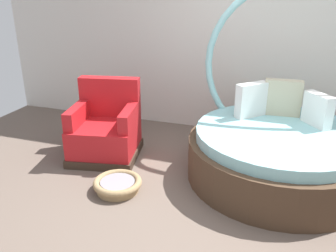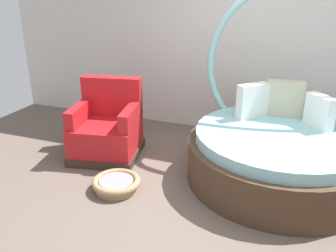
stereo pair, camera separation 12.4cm
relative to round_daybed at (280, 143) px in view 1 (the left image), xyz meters
The scene contains 5 objects.
ground_plane 1.05m from the round_daybed, 112.30° to the right, with size 8.00×8.00×0.02m, color #66564C.
back_wall 1.69m from the round_daybed, 106.88° to the left, with size 8.00×0.12×3.03m, color silver.
round_daybed is the anchor object (origin of this frame).
red_armchair 2.07m from the round_daybed, behind, with size 0.94×0.94×0.94m.
pet_basket 1.83m from the round_daybed, 150.03° to the right, with size 0.51×0.51×0.13m.
Camera 1 is at (0.33, -2.86, 2.01)m, focal length 37.71 mm.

